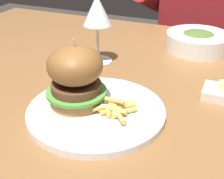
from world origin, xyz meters
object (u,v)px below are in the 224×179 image
Objects in this scene: soup_bowl at (198,41)px; diner_person at (201,50)px; burger_sandwich at (76,76)px; wine_glass at (97,13)px; main_plate at (96,111)px.

soup_bowl is 0.51m from diner_person.
burger_sandwich is 0.75× the size of wine_glass.
wine_glass is 0.75m from diner_person.
main_plate is 0.28m from wine_glass.
diner_person is at bearing 84.59° from main_plate.
diner_person reaches higher than soup_bowl.
wine_glass is at bearing 114.34° from main_plate.
wine_glass is at bearing 105.22° from burger_sandwich.
soup_bowl reaches higher than main_plate.
diner_person reaches higher than wine_glass.
soup_bowl is (0.16, 0.42, -0.05)m from burger_sandwich.
wine_glass is (-0.06, 0.23, 0.06)m from burger_sandwich.
diner_person reaches higher than burger_sandwich.
wine_glass reaches higher than burger_sandwich.
diner_person is at bearing 94.25° from soup_bowl.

